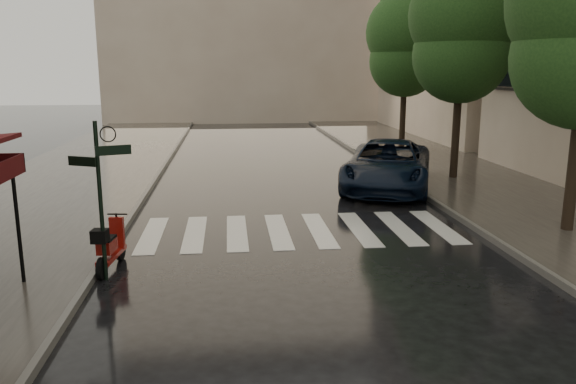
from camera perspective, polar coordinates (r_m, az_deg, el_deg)
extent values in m
plane|color=black|center=(8.75, -14.06, -15.43)|extent=(120.00, 120.00, 0.00)
cube|color=#38332D|center=(20.87, -21.93, 0.50)|extent=(6.00, 60.00, 0.12)
cube|color=#38332D|center=(21.99, 18.21, 1.34)|extent=(5.50, 60.00, 0.12)
cube|color=#595651|center=(20.24, -13.61, 0.75)|extent=(0.12, 60.00, 0.16)
cube|color=#595651|center=(21.00, 11.23, 1.28)|extent=(0.12, 60.00, 0.16)
cube|color=silver|center=(14.38, -13.63, -4.23)|extent=(0.50, 3.20, 0.01)
cube|color=silver|center=(14.28, -9.44, -4.17)|extent=(0.50, 3.20, 0.01)
cube|color=silver|center=(14.25, -5.22, -4.08)|extent=(0.50, 3.20, 0.01)
cube|color=silver|center=(14.30, -1.00, -3.97)|extent=(0.50, 3.20, 0.01)
cube|color=silver|center=(14.42, 3.17, -3.84)|extent=(0.50, 3.20, 0.01)
cube|color=silver|center=(14.63, 7.24, -3.69)|extent=(0.50, 3.20, 0.01)
cube|color=silver|center=(14.90, 11.18, -3.54)|extent=(0.50, 3.20, 0.01)
cube|color=silver|center=(15.24, 14.97, -3.37)|extent=(0.50, 3.20, 0.01)
cylinder|color=black|center=(11.45, -25.78, -2.69)|extent=(0.07, 0.07, 2.35)
cylinder|color=black|center=(11.22, -18.50, -1.04)|extent=(0.08, 0.08, 3.10)
cube|color=black|center=(10.98, -17.32, 4.08)|extent=(0.62, 0.26, 0.18)
cube|color=black|center=(11.14, -20.19, 2.94)|extent=(0.56, 0.29, 0.18)
cylinder|color=black|center=(15.28, 27.21, 4.31)|extent=(0.28, 0.28, 4.26)
cylinder|color=black|center=(21.40, 16.78, 7.37)|extent=(0.28, 0.28, 4.48)
sphere|color=#193B15|center=(21.34, 17.15, 13.15)|extent=(3.40, 3.40, 3.40)
sphere|color=#193B15|center=(21.41, 17.39, 16.79)|extent=(3.80, 3.80, 3.80)
cylinder|color=black|center=(28.03, 11.62, 8.59)|extent=(0.28, 0.28, 4.37)
sphere|color=#193B15|center=(27.98, 11.81, 12.89)|extent=(3.40, 3.40, 3.40)
sphere|color=#193B15|center=(28.03, 11.94, 15.60)|extent=(3.80, 3.80, 3.80)
sphere|color=#193B15|center=(28.13, 12.05, 18.14)|extent=(2.60, 2.60, 2.60)
cylinder|color=black|center=(11.64, -18.40, -7.38)|extent=(0.15, 0.45, 0.44)
cylinder|color=black|center=(12.66, -16.65, -5.66)|extent=(0.15, 0.45, 0.44)
cube|color=maroon|center=(12.14, -17.47, -6.13)|extent=(0.41, 1.22, 0.09)
cube|color=maroon|center=(11.86, -17.92, -5.20)|extent=(0.34, 0.54, 0.26)
cube|color=maroon|center=(12.42, -16.97, -4.00)|extent=(0.31, 0.15, 0.69)
cylinder|color=black|center=(12.40, -16.95, -2.17)|extent=(0.42, 0.09, 0.03)
cube|color=black|center=(11.46, -18.57, -4.26)|extent=(0.33, 0.31, 0.26)
imported|color=black|center=(19.50, 10.09, 2.73)|extent=(4.64, 6.54, 1.66)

